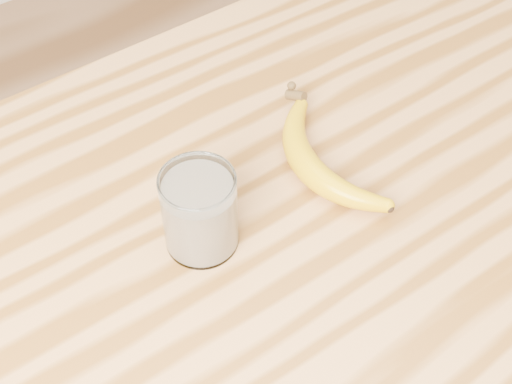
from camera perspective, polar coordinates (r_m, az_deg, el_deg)
table at (r=1.09m, az=7.76°, el=-1.86°), size 1.20×0.80×0.90m
smoothie_glass at (r=0.85m, az=-4.52°, el=-1.66°), size 0.09×0.09×0.11m
banana at (r=0.95m, az=4.06°, el=2.04°), size 0.15×0.33×0.04m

